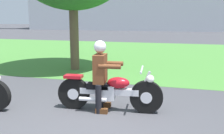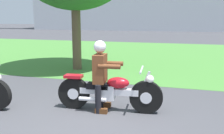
% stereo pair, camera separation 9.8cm
% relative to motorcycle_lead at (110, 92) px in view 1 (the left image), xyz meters
% --- Properties ---
extents(ground, '(120.00, 120.00, 0.00)m').
position_rel_motorcycle_lead_xyz_m(ground, '(-0.26, -1.02, -0.39)').
color(ground, '#424247').
extents(grass_verge, '(60.00, 12.00, 0.01)m').
position_rel_motorcycle_lead_xyz_m(grass_verge, '(-0.26, 8.08, -0.39)').
color(grass_verge, '#478438').
rests_on(grass_verge, ground).
extents(motorcycle_lead, '(2.10, 0.66, 0.88)m').
position_rel_motorcycle_lead_xyz_m(motorcycle_lead, '(0.00, 0.00, 0.00)').
color(motorcycle_lead, black).
rests_on(motorcycle_lead, ground).
extents(rider_lead, '(0.58, 0.50, 1.40)m').
position_rel_motorcycle_lead_xyz_m(rider_lead, '(-0.17, -0.01, 0.43)').
color(rider_lead, black).
rests_on(rider_lead, ground).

